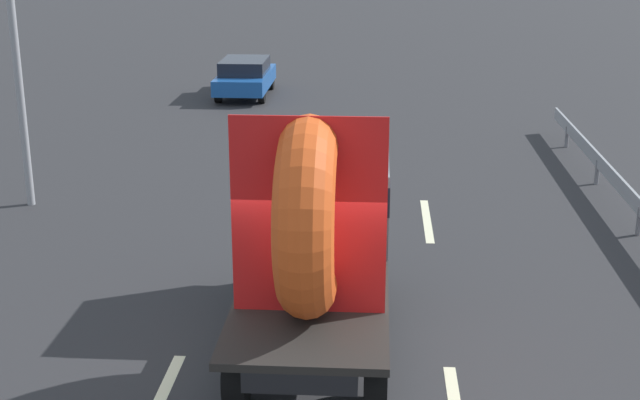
% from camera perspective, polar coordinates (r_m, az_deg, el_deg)
% --- Properties ---
extents(ground_plane, '(120.00, 120.00, 0.00)m').
position_cam_1_polar(ground_plane, '(12.34, 0.22, -10.07)').
color(ground_plane, '#28282B').
extents(flatbed_truck, '(2.02, 5.09, 3.54)m').
position_cam_1_polar(flatbed_truck, '(12.29, -0.20, -1.62)').
color(flatbed_truck, black).
rests_on(flatbed_truck, ground_plane).
extents(distant_sedan, '(1.65, 3.86, 1.26)m').
position_cam_1_polar(distant_sedan, '(30.26, -4.85, 7.97)').
color(distant_sedan, black).
rests_on(distant_sedan, ground_plane).
extents(traffic_light, '(0.42, 0.36, 6.02)m').
position_cam_1_polar(traffic_light, '(18.83, -19.22, 11.12)').
color(traffic_light, gray).
rests_on(traffic_light, ground_plane).
extents(guardrail, '(0.10, 13.65, 0.71)m').
position_cam_1_polar(guardrail, '(19.30, 18.62, 1.05)').
color(guardrail, gray).
rests_on(guardrail, ground_plane).
extents(lane_dash_left_near, '(0.16, 2.25, 0.01)m').
position_cam_1_polar(lane_dash_left_near, '(11.55, -10.23, -12.45)').
color(lane_dash_left_near, beige).
rests_on(lane_dash_left_near, ground_plane).
extents(lane_dash_left_far, '(0.16, 2.44, 0.01)m').
position_cam_1_polar(lane_dash_left_far, '(18.52, -4.63, -0.45)').
color(lane_dash_left_far, beige).
rests_on(lane_dash_left_far, ground_plane).
extents(lane_dash_right_far, '(0.16, 2.63, 0.01)m').
position_cam_1_polar(lane_dash_right_far, '(17.77, 6.91, -1.31)').
color(lane_dash_right_far, beige).
rests_on(lane_dash_right_far, ground_plane).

